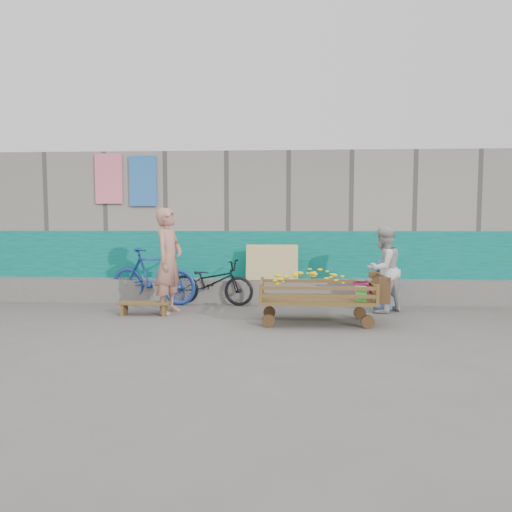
{
  "coord_description": "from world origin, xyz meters",
  "views": [
    {
      "loc": [
        0.44,
        -6.54,
        1.58
      ],
      "look_at": [
        0.04,
        1.2,
        1.0
      ],
      "focal_mm": 32.0,
      "sensor_mm": 36.0,
      "label": 1
    }
  ],
  "objects_px": {
    "vendor_man": "(169,261)",
    "child": "(383,285)",
    "bench": "(145,305)",
    "woman": "(383,269)",
    "bicycle_dark": "(212,282)",
    "bicycle_blue": "(153,276)",
    "banana_cart": "(314,288)"
  },
  "relations": [
    {
      "from": "bench",
      "to": "bicycle_dark",
      "type": "xyz_separation_m",
      "value": [
        1.0,
        1.03,
        0.27
      ]
    },
    {
      "from": "woman",
      "to": "bicycle_dark",
      "type": "xyz_separation_m",
      "value": [
        -3.11,
        0.58,
        -0.33
      ]
    },
    {
      "from": "woman",
      "to": "child",
      "type": "xyz_separation_m",
      "value": [
        0.0,
        0.02,
        -0.29
      ]
    },
    {
      "from": "child",
      "to": "vendor_man",
      "type": "bearing_deg",
      "value": -4.34
    },
    {
      "from": "bicycle_dark",
      "to": "bicycle_blue",
      "type": "relative_size",
      "value": 0.92
    },
    {
      "from": "bench",
      "to": "woman",
      "type": "bearing_deg",
      "value": 6.31
    },
    {
      "from": "child",
      "to": "bicycle_blue",
      "type": "distance_m",
      "value": 4.28
    },
    {
      "from": "banana_cart",
      "to": "bicycle_dark",
      "type": "bearing_deg",
      "value": 140.47
    },
    {
      "from": "bicycle_dark",
      "to": "bicycle_blue",
      "type": "bearing_deg",
      "value": 100.12
    },
    {
      "from": "bench",
      "to": "bicycle_dark",
      "type": "height_order",
      "value": "bicycle_dark"
    },
    {
      "from": "banana_cart",
      "to": "vendor_man",
      "type": "bearing_deg",
      "value": 164.46
    },
    {
      "from": "woman",
      "to": "banana_cart",
      "type": "bearing_deg",
      "value": -2.21
    },
    {
      "from": "woman",
      "to": "bicycle_blue",
      "type": "bearing_deg",
      "value": -46.4
    },
    {
      "from": "banana_cart",
      "to": "child",
      "type": "relative_size",
      "value": 2.05
    },
    {
      "from": "bench",
      "to": "child",
      "type": "bearing_deg",
      "value": 6.56
    },
    {
      "from": "woman",
      "to": "bicycle_dark",
      "type": "height_order",
      "value": "woman"
    },
    {
      "from": "woman",
      "to": "bicycle_blue",
      "type": "distance_m",
      "value": 4.29
    },
    {
      "from": "banana_cart",
      "to": "woman",
      "type": "bearing_deg",
      "value": 36.4
    },
    {
      "from": "bicycle_blue",
      "to": "woman",
      "type": "bearing_deg",
      "value": -84.37
    },
    {
      "from": "vendor_man",
      "to": "bicycle_blue",
      "type": "bearing_deg",
      "value": 46.41
    },
    {
      "from": "banana_cart",
      "to": "woman",
      "type": "height_order",
      "value": "woman"
    },
    {
      "from": "vendor_man",
      "to": "child",
      "type": "distance_m",
      "value": 3.76
    },
    {
      "from": "banana_cart",
      "to": "bicycle_blue",
      "type": "distance_m",
      "value": 3.34
    },
    {
      "from": "child",
      "to": "bench",
      "type": "bearing_deg",
      "value": -1.95
    },
    {
      "from": "banana_cart",
      "to": "child",
      "type": "height_order",
      "value": "child"
    },
    {
      "from": "bench",
      "to": "vendor_man",
      "type": "height_order",
      "value": "vendor_man"
    },
    {
      "from": "banana_cart",
      "to": "woman",
      "type": "xyz_separation_m",
      "value": [
        1.27,
        0.94,
        0.2
      ]
    },
    {
      "from": "bicycle_dark",
      "to": "woman",
      "type": "bearing_deg",
      "value": -90.47
    },
    {
      "from": "bicycle_dark",
      "to": "bench",
      "type": "bearing_deg",
      "value": 146.18
    },
    {
      "from": "woman",
      "to": "child",
      "type": "distance_m",
      "value": 0.29
    },
    {
      "from": "vendor_man",
      "to": "child",
      "type": "relative_size",
      "value": 1.93
    },
    {
      "from": "banana_cart",
      "to": "bench",
      "type": "relative_size",
      "value": 2.19
    }
  ]
}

